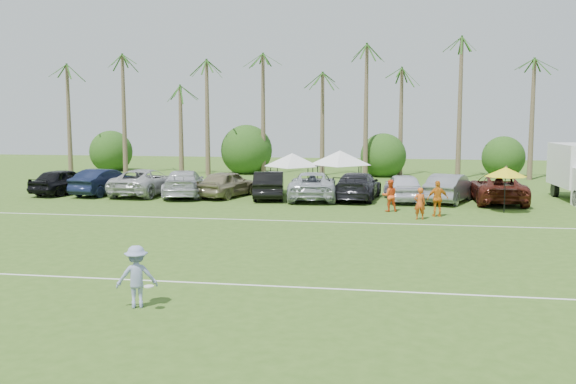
# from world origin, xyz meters

# --- Properties ---
(ground) EXTENTS (120.00, 120.00, 0.00)m
(ground) POSITION_xyz_m (0.00, 0.00, 0.00)
(ground) COLOR #385A1B
(ground) RESTS_ON ground
(field_lines) EXTENTS (80.00, 12.10, 0.01)m
(field_lines) POSITION_xyz_m (0.00, 8.00, 0.01)
(field_lines) COLOR white
(field_lines) RESTS_ON ground
(palm_tree_0) EXTENTS (2.40, 2.40, 8.90)m
(palm_tree_0) POSITION_xyz_m (-22.00, 38.00, 7.48)
(palm_tree_0) COLOR brown
(palm_tree_0) RESTS_ON ground
(palm_tree_1) EXTENTS (2.40, 2.40, 9.90)m
(palm_tree_1) POSITION_xyz_m (-17.00, 38.00, 8.35)
(palm_tree_1) COLOR brown
(palm_tree_1) RESTS_ON ground
(palm_tree_2) EXTENTS (2.40, 2.40, 10.90)m
(palm_tree_2) POSITION_xyz_m (-12.00, 38.00, 9.21)
(palm_tree_2) COLOR brown
(palm_tree_2) RESTS_ON ground
(palm_tree_3) EXTENTS (2.40, 2.40, 11.90)m
(palm_tree_3) POSITION_xyz_m (-8.00, 38.00, 10.06)
(palm_tree_3) COLOR brown
(palm_tree_3) RESTS_ON ground
(palm_tree_4) EXTENTS (2.40, 2.40, 8.90)m
(palm_tree_4) POSITION_xyz_m (-4.00, 38.00, 7.48)
(palm_tree_4) COLOR brown
(palm_tree_4) RESTS_ON ground
(palm_tree_5) EXTENTS (2.40, 2.40, 9.90)m
(palm_tree_5) POSITION_xyz_m (0.00, 38.00, 8.35)
(palm_tree_5) COLOR brown
(palm_tree_5) RESTS_ON ground
(palm_tree_6) EXTENTS (2.40, 2.40, 10.90)m
(palm_tree_6) POSITION_xyz_m (4.00, 38.00, 9.21)
(palm_tree_6) COLOR brown
(palm_tree_6) RESTS_ON ground
(palm_tree_7) EXTENTS (2.40, 2.40, 11.90)m
(palm_tree_7) POSITION_xyz_m (8.00, 38.00, 10.06)
(palm_tree_7) COLOR brown
(palm_tree_7) RESTS_ON ground
(palm_tree_8) EXTENTS (2.40, 2.40, 8.90)m
(palm_tree_8) POSITION_xyz_m (13.00, 38.00, 7.48)
(palm_tree_8) COLOR brown
(palm_tree_8) RESTS_ON ground
(palm_tree_9) EXTENTS (2.40, 2.40, 9.90)m
(palm_tree_9) POSITION_xyz_m (18.00, 38.00, 8.35)
(palm_tree_9) COLOR brown
(palm_tree_9) RESTS_ON ground
(bush_tree_0) EXTENTS (4.00, 4.00, 4.00)m
(bush_tree_0) POSITION_xyz_m (-19.00, 39.00, 1.80)
(bush_tree_0) COLOR brown
(bush_tree_0) RESTS_ON ground
(bush_tree_1) EXTENTS (4.00, 4.00, 4.00)m
(bush_tree_1) POSITION_xyz_m (-6.00, 39.00, 1.80)
(bush_tree_1) COLOR brown
(bush_tree_1) RESTS_ON ground
(bush_tree_2) EXTENTS (4.00, 4.00, 4.00)m
(bush_tree_2) POSITION_xyz_m (6.00, 39.00, 1.80)
(bush_tree_2) COLOR brown
(bush_tree_2) RESTS_ON ground
(bush_tree_3) EXTENTS (4.00, 4.00, 4.00)m
(bush_tree_3) POSITION_xyz_m (16.00, 39.00, 1.80)
(bush_tree_3) COLOR brown
(bush_tree_3) RESTS_ON ground
(sideline_player_a) EXTENTS (0.64, 0.48, 1.60)m
(sideline_player_a) POSITION_xyz_m (8.26, 15.54, 0.80)
(sideline_player_a) COLOR #D35017
(sideline_player_a) RESTS_ON ground
(sideline_player_b) EXTENTS (0.96, 0.82, 1.73)m
(sideline_player_b) POSITION_xyz_m (6.75, 17.97, 0.86)
(sideline_player_b) COLOR #F6551B
(sideline_player_b) RESTS_ON ground
(sideline_player_c) EXTENTS (1.15, 0.65, 1.85)m
(sideline_player_c) POSITION_xyz_m (9.20, 16.60, 0.92)
(sideline_player_c) COLOR orange
(sideline_player_c) RESTS_ON ground
(canopy_tent_left) EXTENTS (3.82, 3.82, 3.09)m
(canopy_tent_left) POSITION_xyz_m (0.25, 25.28, 2.65)
(canopy_tent_left) COLOR black
(canopy_tent_left) RESTS_ON ground
(canopy_tent_right) EXTENTS (4.10, 4.10, 3.32)m
(canopy_tent_right) POSITION_xyz_m (3.41, 25.51, 2.84)
(canopy_tent_right) COLOR black
(canopy_tent_right) RESTS_ON ground
(market_umbrella) EXTENTS (2.20, 2.20, 2.45)m
(market_umbrella) POSITION_xyz_m (12.78, 18.46, 2.19)
(market_umbrella) COLOR black
(market_umbrella) RESTS_ON ground
(frisbee_player) EXTENTS (1.25, 0.98, 1.70)m
(frisbee_player) POSITION_xyz_m (0.17, -0.70, 0.85)
(frisbee_player) COLOR #8792C0
(frisbee_player) RESTS_ON ground
(parked_car_0) EXTENTS (3.00, 5.29, 1.70)m
(parked_car_0) POSITION_xyz_m (-14.46, 22.11, 0.85)
(parked_car_0) COLOR black
(parked_car_0) RESTS_ON ground
(parked_car_1) EXTENTS (2.74, 5.40, 1.70)m
(parked_car_1) POSITION_xyz_m (-11.71, 22.29, 0.85)
(parked_car_1) COLOR black
(parked_car_1) RESTS_ON ground
(parked_car_2) EXTENTS (3.20, 6.28, 1.70)m
(parked_car_2) POSITION_xyz_m (-8.97, 22.55, 0.85)
(parked_car_2) COLOR #AFAFB1
(parked_car_2) RESTS_ON ground
(parked_car_3) EXTENTS (3.57, 6.22, 1.70)m
(parked_car_3) POSITION_xyz_m (-6.22, 22.18, 0.85)
(parked_car_3) COLOR #B9BAC0
(parked_car_3) RESTS_ON ground
(parked_car_4) EXTENTS (3.38, 5.35, 1.70)m
(parked_car_4) POSITION_xyz_m (-3.47, 22.46, 0.85)
(parked_car_4) COLOR gray
(parked_car_4) RESTS_ON ground
(parked_car_5) EXTENTS (2.62, 5.38, 1.70)m
(parked_car_5) POSITION_xyz_m (-0.73, 22.25, 0.85)
(parked_car_5) COLOR black
(parked_car_5) RESTS_ON ground
(parked_car_6) EXTENTS (3.39, 6.35, 1.70)m
(parked_car_6) POSITION_xyz_m (2.02, 22.23, 0.85)
(parked_car_6) COLOR #ABB0B8
(parked_car_6) RESTS_ON ground
(parked_car_7) EXTENTS (2.95, 6.06, 1.70)m
(parked_car_7) POSITION_xyz_m (4.76, 22.57, 0.85)
(parked_car_7) COLOR black
(parked_car_7) RESTS_ON ground
(parked_car_8) EXTENTS (2.57, 5.18, 1.70)m
(parked_car_8) POSITION_xyz_m (7.51, 22.32, 0.85)
(parked_car_8) COLOR silver
(parked_car_8) RESTS_ON ground
(parked_car_9) EXTENTS (3.41, 5.46, 1.70)m
(parked_car_9) POSITION_xyz_m (10.25, 22.34, 0.85)
(parked_car_9) COLOR slate
(parked_car_9) RESTS_ON ground
(parked_car_10) EXTENTS (2.92, 6.16, 1.70)m
(parked_car_10) POSITION_xyz_m (13.00, 22.52, 0.85)
(parked_car_10) COLOR #501C13
(parked_car_10) RESTS_ON ground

